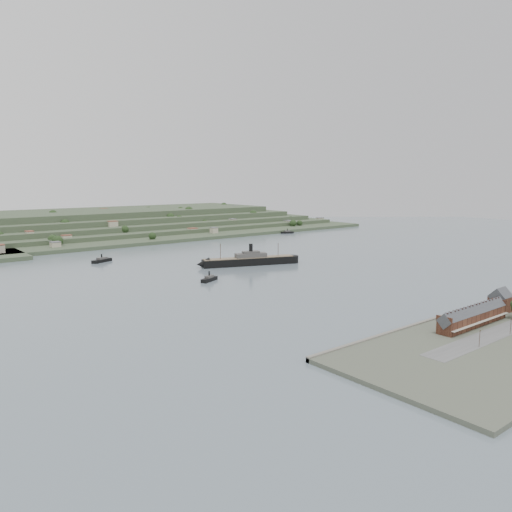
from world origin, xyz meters
TOP-DOWN VIEW (x-y plane):
  - ground at (0.00, 0.00)m, footprint 1400.00×1400.00m
  - terrace_row at (-10.00, -168.02)m, footprint 55.60×9.80m
  - gabled_building at (27.50, -164.00)m, footprint 10.40×10.18m
  - far_peninsula at (27.91, 393.10)m, footprint 760.00×309.00m
  - steamship at (15.40, 55.18)m, footprint 91.90×41.07m
  - tugboat at (-49.11, 17.62)m, footprint 17.46×11.33m
  - ferry_west at (-78.70, 152.35)m, footprint 21.26×13.50m
  - ferry_east at (219.38, 225.00)m, footprint 18.67×9.97m

SIDE VIEW (x-z plane):
  - ground at x=0.00m, z-range 0.00..0.00m
  - ferry_east at x=219.38m, z-range -1.75..5.00m
  - ferry_west at x=-78.70m, z-range -2.01..5.75m
  - tugboat at x=-49.11m, z-range -1.97..5.73m
  - steamship at x=15.40m, z-range -7.22..15.66m
  - terrace_row at x=-10.00m, z-range 1.30..12.38m
  - gabled_building at x=27.50m, z-range 1.14..15.23m
  - far_peninsula at x=27.91m, z-range -3.12..26.88m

